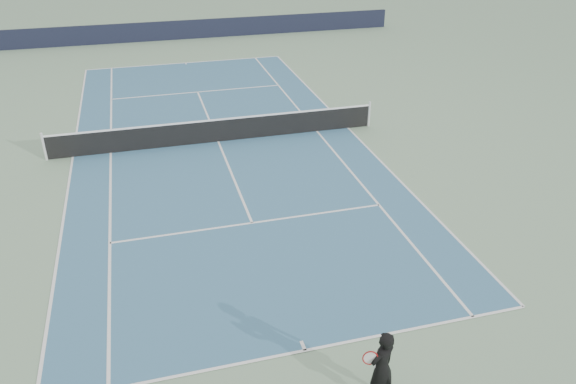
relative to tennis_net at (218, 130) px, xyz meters
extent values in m
plane|color=gray|center=(0.00, 0.00, -0.50)|extent=(80.00, 80.00, 0.00)
cube|color=#386886|center=(0.00, 0.00, -0.50)|extent=(10.97, 23.77, 0.01)
cylinder|color=silver|center=(-6.40, 0.00, 0.03)|extent=(0.10, 0.10, 1.07)
cylinder|color=silver|center=(6.40, 0.00, 0.03)|extent=(0.10, 0.10, 1.07)
cube|color=black|center=(0.00, 0.00, -0.04)|extent=(12.80, 0.03, 0.90)
cube|color=white|center=(0.00, 0.00, 0.43)|extent=(12.80, 0.04, 0.06)
cube|color=black|center=(0.00, 17.88, 0.10)|extent=(30.00, 0.25, 1.20)
imported|color=black|center=(1.03, -13.48, 0.32)|extent=(0.75, 0.66, 1.65)
torus|color=#970C0E|center=(0.75, -13.53, 0.68)|extent=(0.34, 0.18, 0.36)
cylinder|color=white|center=(0.75, -13.53, 0.68)|extent=(0.29, 0.14, 0.32)
cylinder|color=white|center=(0.87, -13.50, 0.42)|extent=(0.08, 0.13, 0.27)
camera|label=1|loc=(-2.76, -20.53, 8.33)|focal=35.00mm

